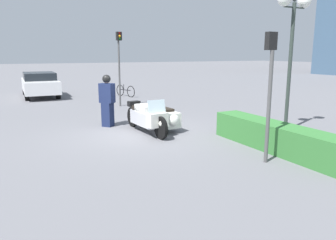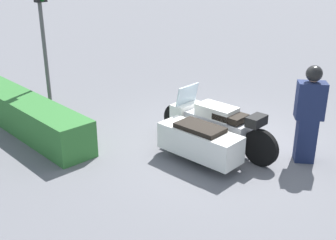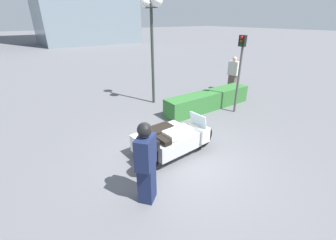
{
  "view_description": "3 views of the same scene",
  "coord_description": "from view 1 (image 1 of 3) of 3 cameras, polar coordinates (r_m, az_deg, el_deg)",
  "views": [
    {
      "loc": [
        9.64,
        -3.97,
        2.57
      ],
      "look_at": [
        0.75,
        0.62,
        0.52
      ],
      "focal_mm": 35.0,
      "sensor_mm": 36.0,
      "label": 1
    },
    {
      "loc": [
        -4.89,
        6.13,
        3.67
      ],
      "look_at": [
        0.74,
        0.77,
        0.56
      ],
      "focal_mm": 45.0,
      "sensor_mm": 36.0,
      "label": 2
    },
    {
      "loc": [
        -3.33,
        -3.95,
        3.62
      ],
      "look_at": [
        0.41,
        1.28,
        0.68
      ],
      "focal_mm": 24.0,
      "sensor_mm": 36.0,
      "label": 3
    }
  ],
  "objects": [
    {
      "name": "traffic_light_far",
      "position": [
        16.17,
        -8.49,
        10.59
      ],
      "size": [
        0.22,
        0.28,
        3.56
      ],
      "rotation": [
        0.0,
        0.0,
        0.23
      ],
      "color": "#4C4C4C",
      "rests_on": "ground"
    },
    {
      "name": "parked_car_background",
      "position": [
        21.14,
        -21.41,
        5.9
      ],
      "size": [
        4.76,
        2.02,
        1.45
      ],
      "rotation": [
        0.0,
        0.0,
        3.11
      ],
      "color": "silver",
      "rests_on": "ground"
    },
    {
      "name": "twin_lamp_post",
      "position": [
        11.53,
        20.99,
        16.18
      ],
      "size": [
        0.44,
        1.3,
        4.42
      ],
      "color": "#2D3833",
      "rests_on": "ground"
    },
    {
      "name": "police_motorcycle",
      "position": [
        10.87,
        -2.22,
        0.49
      ],
      "size": [
        2.73,
        1.28,
        1.17
      ],
      "rotation": [
        0.0,
        0.0,
        0.06
      ],
      "color": "black",
      "rests_on": "ground"
    },
    {
      "name": "officer_rider",
      "position": [
        11.74,
        -10.54,
        3.55
      ],
      "size": [
        0.58,
        0.55,
        1.84
      ],
      "rotation": [
        0.0,
        0.0,
        -0.89
      ],
      "color": "#192347",
      "rests_on": "ground"
    },
    {
      "name": "bicycle_parked",
      "position": [
        20.02,
        -7.43,
        5.05
      ],
      "size": [
        1.63,
        0.59,
        0.74
      ],
      "rotation": [
        0.0,
        0.0,
        0.33
      ],
      "color": "black",
      "rests_on": "ground"
    },
    {
      "name": "traffic_light_near",
      "position": [
        7.9,
        17.27,
        7.1
      ],
      "size": [
        0.23,
        0.26,
        3.04
      ],
      "rotation": [
        0.0,
        0.0,
        3.18
      ],
      "color": "#4C4C4C",
      "rests_on": "ground"
    },
    {
      "name": "hedge_bush_curbside",
      "position": [
        9.22,
        18.17,
        -2.83
      ],
      "size": [
        4.26,
        0.76,
        0.74
      ],
      "primitive_type": "cube",
      "color": "#337033",
      "rests_on": "ground"
    },
    {
      "name": "ground_plane",
      "position": [
        10.74,
        -4.78,
        -2.31
      ],
      "size": [
        160.0,
        160.0,
        0.0
      ],
      "primitive_type": "plane",
      "color": "slate"
    }
  ]
}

